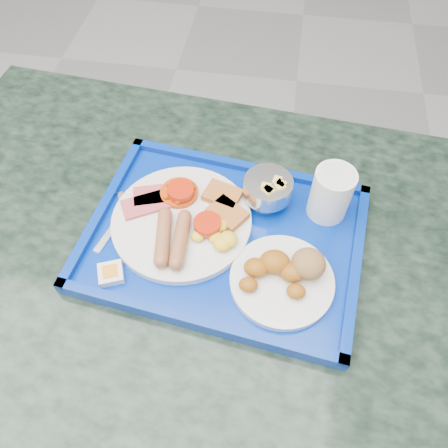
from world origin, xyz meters
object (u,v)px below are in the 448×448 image
(bread_plate, at_px, (285,274))
(juice_cup, at_px, (331,192))
(table, at_px, (205,299))
(main_plate, at_px, (186,220))
(fruit_bowl, at_px, (268,188))
(tray, at_px, (224,238))

(bread_plate, distance_m, juice_cup, 0.18)
(table, distance_m, main_plate, 0.24)
(table, height_order, bread_plate, bread_plate)
(bread_plate, relative_size, fruit_bowl, 1.94)
(juice_cup, bearing_deg, bread_plate, -112.82)
(table, xyz_separation_m, juice_cup, (0.22, 0.12, 0.28))
(tray, xyz_separation_m, bread_plate, (0.12, -0.07, 0.02))
(bread_plate, bearing_deg, fruit_bowl, 106.00)
(main_plate, height_order, fruit_bowl, fruit_bowl)
(table, height_order, tray, tray)
(fruit_bowl, height_order, juice_cup, juice_cup)
(tray, height_order, bread_plate, bread_plate)
(main_plate, bearing_deg, bread_plate, -24.79)
(table, height_order, juice_cup, juice_cup)
(table, bearing_deg, bread_plate, -15.18)
(tray, relative_size, bread_plate, 3.00)
(fruit_bowl, xyz_separation_m, juice_cup, (0.12, -0.00, 0.01))
(fruit_bowl, bearing_deg, juice_cup, -1.54)
(fruit_bowl, bearing_deg, tray, -127.07)
(bread_plate, distance_m, fruit_bowl, 0.17)
(tray, bearing_deg, fruit_bowl, 52.93)
(main_plate, relative_size, fruit_bowl, 2.84)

